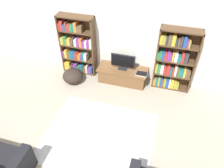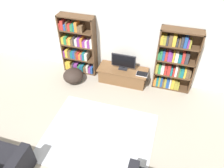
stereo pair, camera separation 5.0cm
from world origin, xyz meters
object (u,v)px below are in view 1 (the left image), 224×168
at_px(bookshelf_left, 77,47).
at_px(laptop, 142,74).
at_px(tv_stand, 122,75).
at_px(bookshelf_right, 174,61).
at_px(beanbag_ottoman, 73,76).
at_px(television, 123,62).

bearing_deg(bookshelf_left, laptop, -7.22).
distance_m(tv_stand, laptop, 0.59).
xyz_separation_m(bookshelf_right, laptop, (-0.74, -0.24, -0.39)).
xyz_separation_m(tv_stand, beanbag_ottoman, (-1.33, -0.40, -0.02)).
bearing_deg(beanbag_ottoman, laptop, 9.48).
bearing_deg(beanbag_ottoman, bookshelf_right, 11.93).
height_order(tv_stand, beanbag_ottoman, tv_stand).
bearing_deg(beanbag_ottoman, bookshelf_left, 92.48).
relative_size(bookshelf_left, beanbag_ottoman, 3.07).
bearing_deg(tv_stand, television, 90.00).
bearing_deg(tv_stand, laptop, -9.10).
height_order(bookshelf_right, laptop, bookshelf_right).
bearing_deg(television, laptop, -10.50).
bearing_deg(laptop, beanbag_ottoman, -170.52).
relative_size(tv_stand, beanbag_ottoman, 2.42).
distance_m(bookshelf_left, beanbag_ottoman, 0.83).
height_order(bookshelf_left, laptop, bookshelf_left).
bearing_deg(bookshelf_right, bookshelf_left, 180.00).
height_order(bookshelf_left, tv_stand, bookshelf_left).
height_order(laptop, beanbag_ottoman, laptop).
height_order(tv_stand, laptop, laptop).
xyz_separation_m(bookshelf_left, laptop, (1.90, -0.24, -0.38)).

